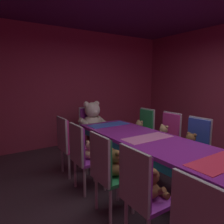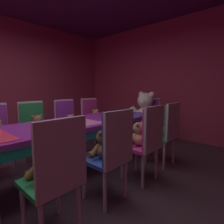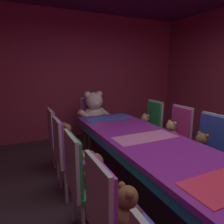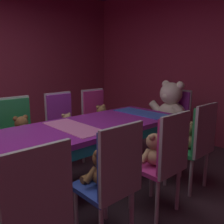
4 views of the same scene
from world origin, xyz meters
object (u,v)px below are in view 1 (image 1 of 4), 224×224
object	(u,v)px
chair_right_4	(169,133)
chair_right_5	(144,127)
chair_left_5	(67,140)
chair_left_2	(140,188)
teddy_right_5	(139,128)
banquet_table	(177,154)
chair_left_3	(106,167)
chair_left_4	(81,151)
teddy_left_2	(152,185)
teddy_left_3	(116,164)
teddy_left_4	(91,151)
chair_right_3	(196,142)
throne_chair	(89,124)
teddy_left_5	(75,140)
teddy_right_4	(163,135)
teddy_right_3	(190,144)
king_teddy_bear	(93,119)

from	to	relation	value
chair_right_4	chair_right_5	size ratio (longest dim) A/B	1.00
chair_left_5	chair_left_2	bearing A→B (deg)	-89.50
teddy_right_5	chair_left_2	bearing A→B (deg)	49.78
banquet_table	chair_left_3	world-z (taller)	chair_left_3
chair_left_4	chair_left_5	world-z (taller)	same
chair_left_2	teddy_left_2	size ratio (longest dim) A/B	3.06
teddy_left_3	chair_right_5	xyz separation A→B (m)	(1.58, 1.27, 0.00)
chair_left_3	teddy_left_4	size ratio (longest dim) A/B	3.61
chair_right_3	chair_left_5	bearing A→B (deg)	-34.98
chair_right_5	banquet_table	bearing A→B (deg)	61.33
chair_left_2	chair_left_4	bearing A→B (deg)	91.53
teddy_left_2	throne_chair	bearing A→B (deg)	75.44
chair_right_3	chair_right_5	bearing A→B (deg)	-89.96
teddy_left_3	teddy_left_5	bearing A→B (deg)	89.66
chair_right_3	teddy_right_5	bearing A→B (deg)	-83.27
throne_chair	teddy_right_4	bearing A→B (deg)	26.25
teddy_left_5	chair_right_3	world-z (taller)	chair_right_3
teddy_left_4	teddy_right_5	world-z (taller)	teddy_right_5
chair_left_4	throne_chair	world-z (taller)	same
chair_right_5	chair_right_4	bearing A→B (deg)	93.61
chair_left_3	teddy_right_3	xyz separation A→B (m)	(1.58, 0.04, -0.01)
chair_left_3	teddy_left_3	bearing A→B (deg)	0.00
chair_left_4	king_teddy_bear	size ratio (longest dim) A/B	1.39
chair_right_3	chair_right_4	bearing A→B (deg)	-93.68
banquet_table	teddy_right_4	distance (m)	1.19
chair_left_2	teddy_left_5	distance (m)	1.82
chair_left_5	teddy_right_5	size ratio (longest dim) A/B	3.13
chair_left_2	chair_left_5	world-z (taller)	same
teddy_left_2	king_teddy_bear	xyz separation A→B (m)	(0.71, 2.55, 0.15)
chair_right_4	throne_chair	distance (m)	1.75
teddy_right_3	chair_right_4	size ratio (longest dim) A/B	0.33
teddy_left_4	teddy_right_5	size ratio (longest dim) A/B	0.87
chair_left_3	teddy_left_4	xyz separation A→B (m)	(0.13, 0.64, -0.03)
chair_left_5	teddy_right_3	world-z (taller)	chair_left_5
teddy_right_5	chair_right_5	bearing A→B (deg)	180.00
chair_right_3	chair_left_3	bearing A→B (deg)	1.23
teddy_left_2	chair_right_3	bearing A→B (deg)	21.38
teddy_right_3	king_teddy_bear	world-z (taller)	king_teddy_bear
chair_right_3	throne_chair	size ratio (longest dim) A/B	1.00
teddy_left_2	teddy_left_5	distance (m)	1.81
banquet_table	teddy_left_4	distance (m)	1.19
teddy_left_2	chair_left_3	world-z (taller)	chair_left_3
teddy_left_5	chair_left_3	bearing A→B (deg)	-97.06
teddy_right_4	teddy_right_5	size ratio (longest dim) A/B	1.05
teddy_right_3	chair_right_4	xyz separation A→B (m)	(0.18, 0.60, 0.01)
teddy_left_3	teddy_left_4	distance (m)	0.64
chair_left_5	king_teddy_bear	world-z (taller)	king_teddy_bear
teddy_left_5	king_teddy_bear	xyz separation A→B (m)	(0.72, 0.74, 0.16)
king_teddy_bear	throne_chair	bearing A→B (deg)	180.00
chair_left_5	chair_right_5	bearing A→B (deg)	0.99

